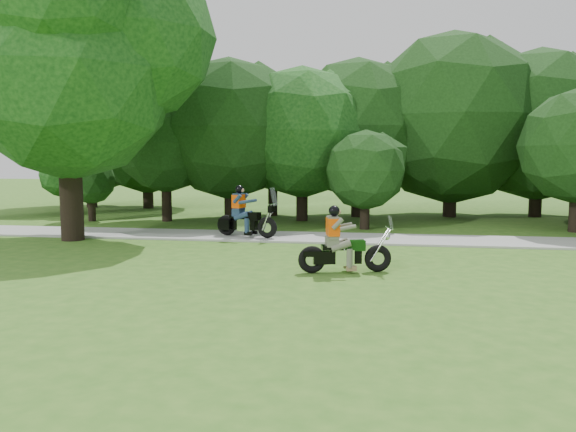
{
  "coord_description": "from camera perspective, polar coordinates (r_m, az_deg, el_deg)",
  "views": [
    {
      "loc": [
        -1.27,
        -9.3,
        2.55
      ],
      "look_at": [
        -3.42,
        4.11,
        1.11
      ],
      "focal_mm": 35.0,
      "sensor_mm": 36.0,
      "label": 1
    }
  ],
  "objects": [
    {
      "name": "big_tree_west",
      "position": [
        18.89,
        -21.22,
        15.42
      ],
      "size": [
        8.64,
        6.56,
        9.96
      ],
      "color": "black",
      "rests_on": "ground"
    },
    {
      "name": "ground",
      "position": [
        9.73,
        16.51,
        -9.4
      ],
      "size": [
        100.0,
        100.0,
        0.0
      ],
      "primitive_type": "plane",
      "color": "#33641C",
      "rests_on": "ground"
    },
    {
      "name": "walkway",
      "position": [
        17.53,
        13.17,
        -2.38
      ],
      "size": [
        60.0,
        2.2,
        0.06
      ],
      "primitive_type": "cube",
      "color": "#969691",
      "rests_on": "ground"
    },
    {
      "name": "chopper_motorcycle",
      "position": [
        12.4,
        5.36,
        -3.26
      ],
      "size": [
        2.07,
        0.87,
        1.5
      ],
      "rotation": [
        0.0,
        0.0,
        0.25
      ],
      "color": "black",
      "rests_on": "ground"
    },
    {
      "name": "touring_motorcycle",
      "position": [
        17.57,
        -4.62,
        -0.2
      ],
      "size": [
        2.08,
        1.04,
        1.61
      ],
      "rotation": [
        0.0,
        0.0,
        -0.28
      ],
      "color": "black",
      "rests_on": "walkway"
    },
    {
      "name": "tree_line",
      "position": [
        24.27,
        15.21,
        8.45
      ],
      "size": [
        39.74,
        11.97,
        7.77
      ],
      "color": "black",
      "rests_on": "ground"
    }
  ]
}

